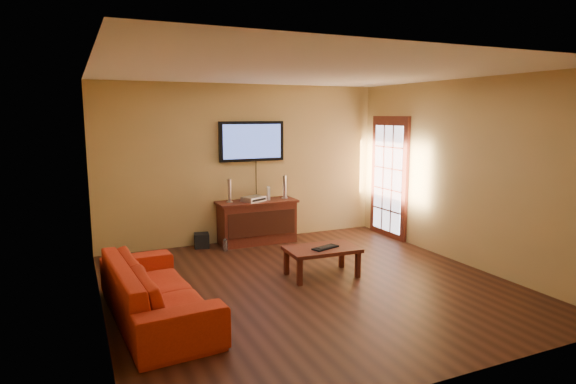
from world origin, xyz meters
TOP-DOWN VIEW (x-y plane):
  - ground_plane at (0.00, 0.00)m, footprint 5.00×5.00m
  - room_walls at (0.00, 0.62)m, footprint 5.00×5.00m
  - french_door at (2.46, 1.70)m, footprint 0.07×1.02m
  - media_console at (0.13, 2.23)m, footprint 1.37×0.52m
  - television at (0.13, 2.45)m, footprint 1.16×0.08m
  - coffee_table at (0.32, 0.24)m, footprint 1.00×0.63m
  - sofa at (-1.97, -0.24)m, footprint 0.81×2.24m
  - speaker_left at (-0.34, 2.27)m, footprint 0.11×0.11m
  - speaker_right at (0.66, 2.26)m, footprint 0.11×0.11m
  - av_receiver at (0.06, 2.20)m, footprint 0.44×0.39m
  - game_console at (0.35, 2.26)m, footprint 0.09×0.17m
  - subwoofer at (-0.83, 2.32)m, footprint 0.28×0.28m
  - bottle at (-0.54, 1.94)m, footprint 0.07×0.07m
  - keyboard at (0.34, 0.19)m, footprint 0.42×0.26m

SIDE VIEW (x-z plane):
  - ground_plane at x=0.00m, z-range 0.00..0.00m
  - bottle at x=-0.54m, z-range -0.01..0.21m
  - subwoofer at x=-0.83m, z-range 0.00..0.24m
  - coffee_table at x=0.32m, z-range 0.15..0.55m
  - media_console at x=0.13m, z-range 0.00..0.74m
  - keyboard at x=0.34m, z-range 0.40..0.42m
  - sofa at x=-1.97m, z-range 0.00..0.86m
  - av_receiver at x=0.06m, z-range 0.73..0.82m
  - game_console at x=0.35m, z-range 0.73..0.96m
  - speaker_left at x=-0.34m, z-range 0.72..1.11m
  - speaker_right at x=0.66m, z-range 0.72..1.12m
  - french_door at x=2.46m, z-range -0.06..2.16m
  - room_walls at x=0.00m, z-range -0.81..4.19m
  - television at x=0.13m, z-range 1.39..2.08m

